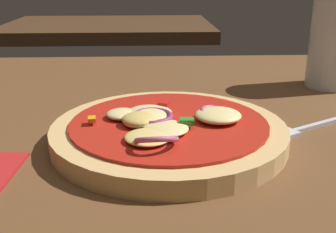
{
  "coord_description": "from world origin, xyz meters",
  "views": [
    {
      "loc": [
        0.01,
        -0.37,
        0.2
      ],
      "look_at": [
        0.03,
        0.04,
        0.06
      ],
      "focal_mm": 43.52,
      "sensor_mm": 36.0,
      "label": 1
    }
  ],
  "objects": [
    {
      "name": "fork",
      "position": [
        0.19,
        0.05,
        0.04
      ],
      "size": [
        0.17,
        0.1,
        0.01
      ],
      "color": "silver",
      "rests_on": "dining_table"
    },
    {
      "name": "background_table",
      "position": [
        -0.13,
        1.05,
        0.02
      ],
      "size": [
        0.69,
        0.48,
        0.04
      ],
      "color": "#4C301C",
      "rests_on": "ground"
    },
    {
      "name": "dining_table",
      "position": [
        0.0,
        0.0,
        0.02
      ],
      "size": [
        1.14,
        0.93,
        0.04
      ],
      "color": "brown",
      "rests_on": "ground"
    },
    {
      "name": "beer_glass",
      "position": [
        0.29,
        0.22,
        0.11
      ],
      "size": [
        0.08,
        0.08,
        0.14
      ],
      "color": "silver",
      "rests_on": "dining_table"
    },
    {
      "name": "pizza",
      "position": [
        0.03,
        0.02,
        0.05
      ],
      "size": [
        0.24,
        0.24,
        0.04
      ],
      "color": "tan",
      "rests_on": "dining_table"
    }
  ]
}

